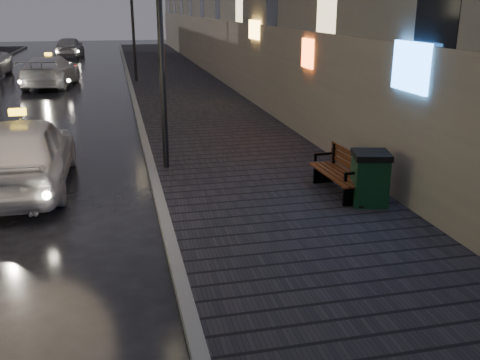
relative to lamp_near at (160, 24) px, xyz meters
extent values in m
plane|color=black|center=(-1.85, -6.00, -3.49)|extent=(120.00, 120.00, 0.00)
cube|color=black|center=(2.05, 15.00, -3.41)|extent=(4.60, 58.00, 0.15)
cube|color=slate|center=(-0.35, 15.00, -3.41)|extent=(0.20, 58.00, 0.15)
cylinder|color=black|center=(0.00, 0.00, -0.84)|extent=(0.14, 0.14, 5.00)
cylinder|color=black|center=(0.00, 16.00, -0.84)|extent=(0.14, 0.14, 5.00)
cube|color=black|center=(3.33, -3.46, -3.14)|extent=(0.49, 0.08, 0.39)
cube|color=black|center=(3.55, -3.45, -2.80)|extent=(0.06, 0.06, 0.68)
cube|color=black|center=(3.29, -3.46, -2.68)|extent=(0.41, 0.07, 0.05)
cube|color=black|center=(3.27, -2.00, -3.14)|extent=(0.49, 0.08, 0.39)
cube|color=black|center=(3.48, -1.99, -2.80)|extent=(0.06, 0.06, 0.68)
cube|color=black|center=(3.22, -2.00, -2.68)|extent=(0.41, 0.07, 0.05)
cube|color=#42200E|center=(3.30, -2.73, -2.92)|extent=(0.68, 1.77, 0.04)
cube|color=#42200E|center=(3.54, -2.72, -2.64)|extent=(0.11, 1.75, 0.39)
cube|color=black|center=(3.63, -3.44, -2.87)|extent=(0.77, 0.77, 0.93)
cube|color=black|center=(3.63, -3.44, -2.34)|extent=(0.83, 0.83, 0.12)
imported|color=silver|center=(-3.15, -0.47, -2.66)|extent=(2.00, 4.86, 1.65)
imported|color=silver|center=(-4.21, 15.95, -2.72)|extent=(2.82, 5.51, 1.53)
imported|color=#97989F|center=(-4.38, 32.45, -2.70)|extent=(2.16, 4.76, 1.58)
camera|label=1|loc=(-1.07, -12.51, 0.38)|focal=40.00mm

